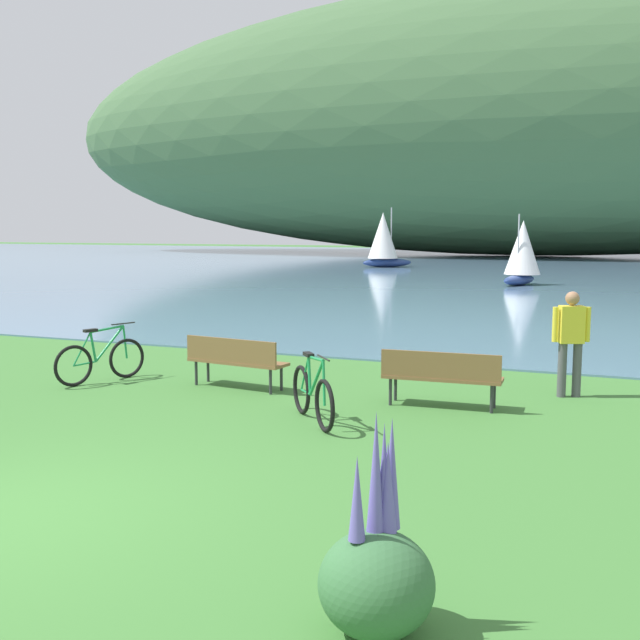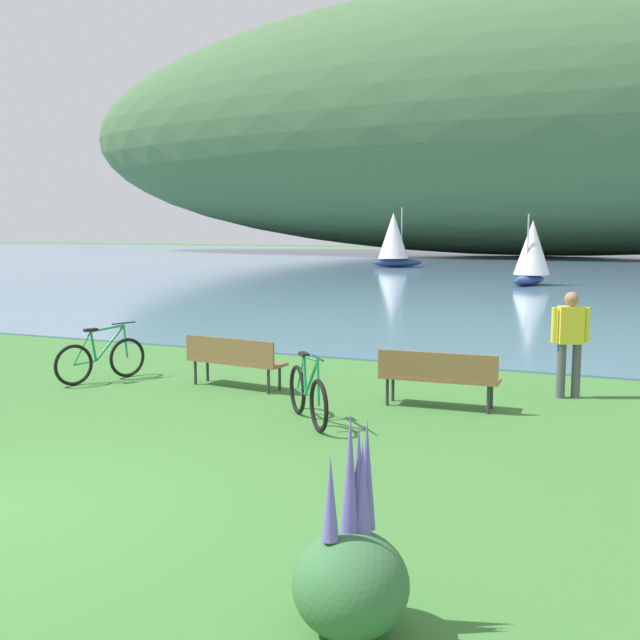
# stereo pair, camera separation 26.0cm
# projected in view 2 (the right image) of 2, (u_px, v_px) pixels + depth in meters

# --- Properties ---
(bay_water) EXTENTS (180.00, 80.00, 0.04)m
(bay_water) POSITION_uv_depth(u_px,v_px,m) (552.00, 266.00, 52.11)
(bay_water) COLOR #5B7F9E
(bay_water) RESTS_ON ground
(distant_hillside) EXTENTS (99.02, 28.00, 25.32)m
(distant_hillside) POSITION_uv_depth(u_px,v_px,m) (540.00, 118.00, 69.32)
(distant_hillside) COLOR #42663D
(distant_hillside) RESTS_ON bay_water
(park_bench_near_camera) EXTENTS (1.82, 0.57, 0.88)m
(park_bench_near_camera) POSITION_uv_depth(u_px,v_px,m) (438.00, 374.00, 11.30)
(park_bench_near_camera) COLOR brown
(park_bench_near_camera) RESTS_ON ground
(park_bench_further_along) EXTENTS (1.84, 0.69, 0.88)m
(park_bench_further_along) POSITION_uv_depth(u_px,v_px,m) (234.00, 358.00, 12.72)
(park_bench_further_along) COLOR brown
(park_bench_further_along) RESTS_ON ground
(bicycle_leaning_near_bench) EXTENTS (0.70, 1.67, 1.01)m
(bicycle_leaning_near_bench) POSITION_uv_depth(u_px,v_px,m) (101.00, 359.00, 13.32)
(bicycle_leaning_near_bench) COLOR black
(bicycle_leaning_near_bench) RESTS_ON ground
(bicycle_beside_path) EXTENTS (1.19, 1.39, 1.01)m
(bicycle_beside_path) POSITION_uv_depth(u_px,v_px,m) (308.00, 395.00, 10.49)
(bicycle_beside_path) COLOR black
(bicycle_beside_path) RESTS_ON ground
(person_at_shoreline) EXTENTS (0.57, 0.35, 1.71)m
(person_at_shoreline) POSITION_uv_depth(u_px,v_px,m) (570.00, 338.00, 11.95)
(person_at_shoreline) COLOR #4C4C51
(person_at_shoreline) RESTS_ON ground
(echium_bush_beside_closest) EXTENTS (0.79, 0.79, 1.53)m
(echium_bush_beside_closest) POSITION_uv_depth(u_px,v_px,m) (351.00, 573.00, 5.01)
(echium_bush_beside_closest) COLOR #386B3D
(echium_bush_beside_closest) RESTS_ON ground
(sailboat_nearest_to_shore) EXTENTS (3.34, 2.97, 4.00)m
(sailboat_nearest_to_shore) POSITION_uv_depth(u_px,v_px,m) (394.00, 239.00, 50.37)
(sailboat_nearest_to_shore) COLOR navy
(sailboat_nearest_to_shore) RESTS_ON bay_water
(sailboat_toward_hillside) EXTENTS (2.09, 2.91, 3.29)m
(sailboat_toward_hillside) POSITION_uv_depth(u_px,v_px,m) (532.00, 252.00, 34.81)
(sailboat_toward_hillside) COLOR navy
(sailboat_toward_hillside) RESTS_ON bay_water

